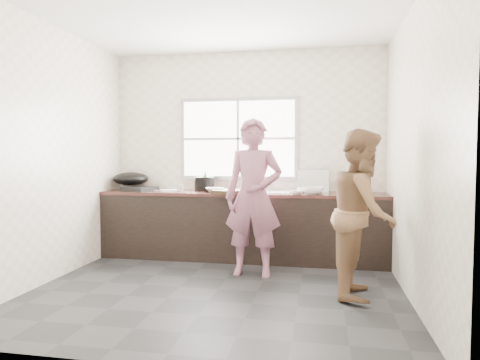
% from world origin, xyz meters
% --- Properties ---
extents(floor, '(3.60, 3.20, 0.01)m').
position_xyz_m(floor, '(0.00, 0.00, -0.01)').
color(floor, '#27272A').
rests_on(floor, ground).
extents(ceiling, '(3.60, 3.20, 0.01)m').
position_xyz_m(ceiling, '(0.00, 0.00, 2.71)').
color(ceiling, silver).
rests_on(ceiling, wall_back).
extents(wall_back, '(3.60, 0.01, 2.70)m').
position_xyz_m(wall_back, '(0.00, 1.60, 1.35)').
color(wall_back, silver).
rests_on(wall_back, ground).
extents(wall_left, '(0.01, 3.20, 2.70)m').
position_xyz_m(wall_left, '(-1.80, 0.00, 1.35)').
color(wall_left, silver).
rests_on(wall_left, ground).
extents(wall_right, '(0.01, 3.20, 2.70)m').
position_xyz_m(wall_right, '(1.80, 0.00, 1.35)').
color(wall_right, beige).
rests_on(wall_right, ground).
extents(wall_front, '(3.60, 0.01, 2.70)m').
position_xyz_m(wall_front, '(0.00, -1.60, 1.35)').
color(wall_front, silver).
rests_on(wall_front, ground).
extents(cabinet, '(3.60, 0.62, 0.82)m').
position_xyz_m(cabinet, '(0.00, 1.29, 0.41)').
color(cabinet, black).
rests_on(cabinet, floor).
extents(countertop, '(3.60, 0.64, 0.04)m').
position_xyz_m(countertop, '(0.00, 1.29, 0.84)').
color(countertop, '#3B1D18').
rests_on(countertop, cabinet).
extents(sink, '(0.55, 0.45, 0.02)m').
position_xyz_m(sink, '(0.35, 1.29, 0.86)').
color(sink, silver).
rests_on(sink, countertop).
extents(faucet, '(0.02, 0.02, 0.30)m').
position_xyz_m(faucet, '(0.35, 1.49, 1.01)').
color(faucet, silver).
rests_on(faucet, countertop).
extents(window_frame, '(1.60, 0.05, 1.10)m').
position_xyz_m(window_frame, '(-0.10, 1.59, 1.55)').
color(window_frame, '#9EA0A5').
rests_on(window_frame, wall_back).
extents(window_glazing, '(1.50, 0.01, 1.00)m').
position_xyz_m(window_glazing, '(-0.10, 1.57, 1.55)').
color(window_glazing, white).
rests_on(window_glazing, window_frame).
extents(woman, '(0.60, 0.40, 1.62)m').
position_xyz_m(woman, '(0.27, 0.57, 0.81)').
color(woman, '#A5637C').
rests_on(woman, floor).
extents(person_side, '(0.69, 0.84, 1.57)m').
position_xyz_m(person_side, '(1.39, 0.08, 0.79)').
color(person_side, brown).
rests_on(person_side, floor).
extents(cutting_board, '(0.46, 0.46, 0.04)m').
position_xyz_m(cutting_board, '(-0.12, 1.08, 0.88)').
color(cutting_board, black).
rests_on(cutting_board, countertop).
extents(cleaver, '(0.22, 0.12, 0.01)m').
position_xyz_m(cleaver, '(-0.20, 1.16, 0.90)').
color(cleaver, '#AAAEB1').
rests_on(cleaver, cutting_board).
extents(bowl_mince, '(0.29, 0.29, 0.06)m').
position_xyz_m(bowl_mince, '(-0.33, 1.19, 0.89)').
color(bowl_mince, white).
rests_on(bowl_mince, countertop).
extents(bowl_crabs, '(0.22, 0.22, 0.06)m').
position_xyz_m(bowl_crabs, '(0.90, 1.08, 0.89)').
color(bowl_crabs, silver).
rests_on(bowl_crabs, countertop).
extents(bowl_held, '(0.22, 0.22, 0.06)m').
position_xyz_m(bowl_held, '(0.72, 1.08, 0.89)').
color(bowl_held, silver).
rests_on(bowl_held, countertop).
extents(black_pot, '(0.27, 0.27, 0.18)m').
position_xyz_m(black_pot, '(-0.51, 1.39, 0.95)').
color(black_pot, black).
rests_on(black_pot, countertop).
extents(plate_food, '(0.30, 0.30, 0.02)m').
position_xyz_m(plate_food, '(-0.97, 1.26, 0.87)').
color(plate_food, white).
rests_on(plate_food, countertop).
extents(bottle_green, '(0.11, 0.11, 0.27)m').
position_xyz_m(bottle_green, '(-0.51, 1.40, 0.99)').
color(bottle_green, green).
rests_on(bottle_green, countertop).
extents(bottle_brown_tall, '(0.08, 0.08, 0.17)m').
position_xyz_m(bottle_brown_tall, '(-0.61, 1.44, 0.95)').
color(bottle_brown_tall, '#431810').
rests_on(bottle_brown_tall, countertop).
extents(bottle_brown_short, '(0.18, 0.18, 0.19)m').
position_xyz_m(bottle_brown_short, '(-0.51, 1.41, 0.95)').
color(bottle_brown_short, '#422C10').
rests_on(bottle_brown_short, countertop).
extents(glass_jar, '(0.08, 0.08, 0.09)m').
position_xyz_m(glass_jar, '(-0.80, 1.25, 0.91)').
color(glass_jar, silver).
rests_on(glass_jar, countertop).
extents(burner, '(0.46, 0.46, 0.06)m').
position_xyz_m(burner, '(-1.35, 1.21, 0.89)').
color(burner, black).
rests_on(burner, countertop).
extents(wok, '(0.63, 0.63, 0.18)m').
position_xyz_m(wok, '(-1.55, 1.37, 1.01)').
color(wok, black).
rests_on(wok, burner).
extents(dish_rack, '(0.40, 0.29, 0.29)m').
position_xyz_m(dish_rack, '(0.90, 1.37, 1.00)').
color(dish_rack, silver).
rests_on(dish_rack, countertop).
extents(pot_lid_left, '(0.29, 0.29, 0.01)m').
position_xyz_m(pot_lid_left, '(-1.24, 1.31, 0.87)').
color(pot_lid_left, silver).
rests_on(pot_lid_left, countertop).
extents(pot_lid_right, '(0.30, 0.30, 0.01)m').
position_xyz_m(pot_lid_right, '(-1.03, 1.52, 0.87)').
color(pot_lid_right, '#ABAFB2').
rests_on(pot_lid_right, countertop).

